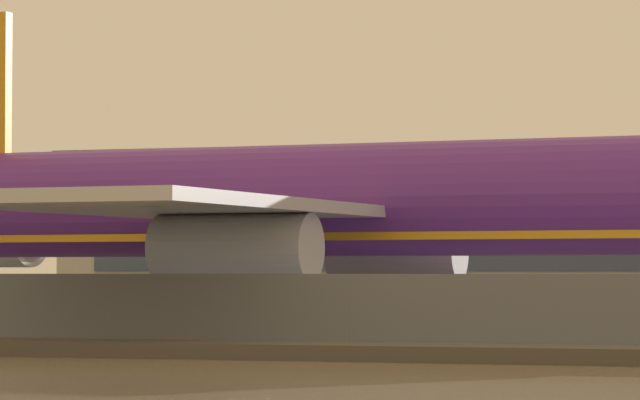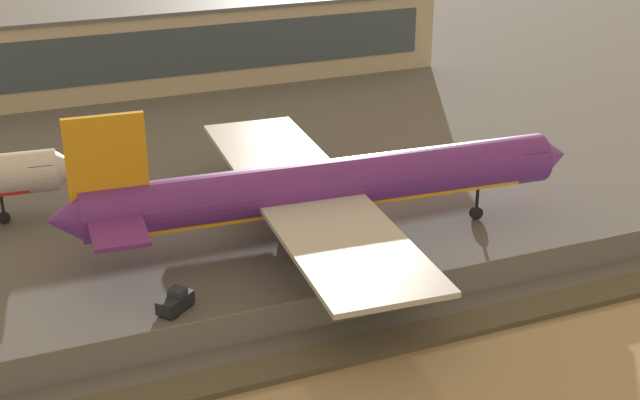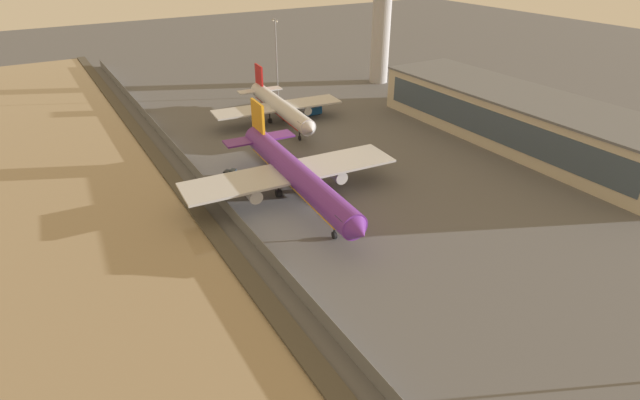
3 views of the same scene
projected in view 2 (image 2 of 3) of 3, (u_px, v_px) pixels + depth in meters
name	position (u px, v px, depth m)	size (l,w,h in m)	color
ground_plane	(362.00, 223.00, 86.92)	(500.00, 500.00, 0.00)	#565659
shoreline_seawall	(473.00, 323.00, 69.45)	(320.00, 3.00, 0.50)	#474238
perimeter_fence	(445.00, 285.00, 72.83)	(280.00, 0.10, 2.68)	slate
cargo_jet_purple	(321.00, 188.00, 80.88)	(49.94, 42.91, 14.49)	#602889
baggage_tug	(175.00, 301.00, 71.42)	(3.48, 3.28, 1.80)	#1E2328
terminal_building	(169.00, 37.00, 133.81)	(78.89, 21.92, 11.76)	#BCB299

